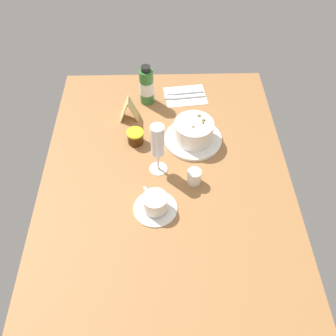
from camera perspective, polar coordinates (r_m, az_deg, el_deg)
The scene contains 9 objects.
ground_plane at distance 126.58cm, azimuth -0.33°, elevation -0.97°, with size 110.00×84.00×3.00cm, color #9E6B3D.
porridge_bowl at distance 132.63cm, azimuth 3.99°, elevation 5.58°, with size 21.03×21.03×9.36cm.
cutlery_setting at distance 154.09cm, azimuth 2.53°, elevation 11.22°, with size 14.64×18.01×0.90cm.
coffee_cup at distance 114.20cm, azimuth -2.03°, elevation -5.57°, with size 13.90×13.90×6.17cm.
creamer_jug at distance 120.80cm, azimuth 4.05°, elevation -1.35°, with size 4.63×5.61×5.83cm.
wine_glass at distance 116.57cm, azimuth -1.62°, elevation 3.93°, with size 6.23×6.23×19.87cm.
jam_jar at distance 133.39cm, azimuth -5.10°, elevation 4.84°, with size 6.05×6.05×5.12cm.
sauce_bottle_green at distance 147.01cm, azimuth -3.35°, elevation 12.59°, with size 5.67×5.67×16.51cm.
menu_card at distance 141.81cm, azimuth -6.12°, elevation 9.08°, with size 5.35×7.17×9.02cm.
Camera 1 is at (-79.33, 1.13, 97.13)cm, focal length 39.23 mm.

